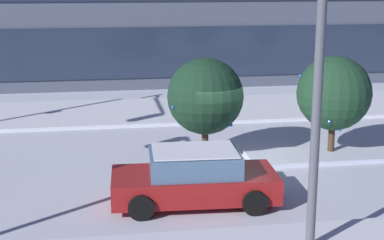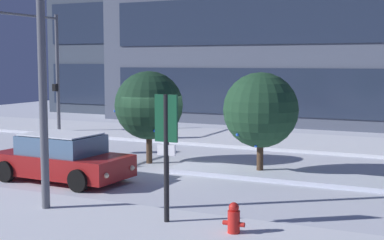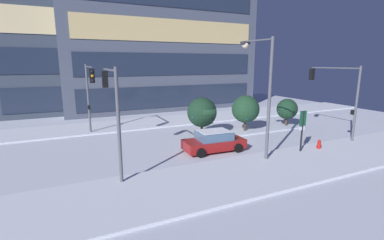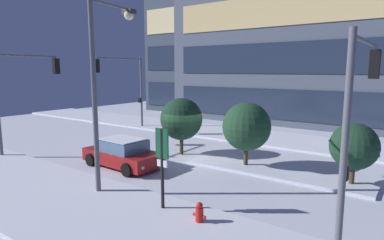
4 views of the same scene
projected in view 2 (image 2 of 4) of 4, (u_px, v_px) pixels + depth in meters
ground at (160, 168)px, 19.54m from camera, size 52.00×52.00×0.00m
curb_strip_far at (238, 138)px, 26.53m from camera, size 52.00×5.20×0.14m
median_strip at (305, 178)px, 17.52m from camera, size 9.00×1.80×0.14m
car_near at (62, 158)px, 17.33m from camera, size 4.52×2.29×1.49m
traffic_light_corner_far_left at (31, 51)px, 26.66m from camera, size 0.32×5.04×6.11m
street_lamp_arched at (56, 9)px, 13.77m from camera, size 0.71×2.61×7.75m
fire_hydrant at (234, 222)px, 11.62m from camera, size 0.48×0.26×0.80m
parking_info_sign at (166, 143)px, 12.28m from camera, size 0.55×0.12×3.01m
decorated_tree_median at (149, 105)px, 20.18m from camera, size 2.50×2.50×3.39m
decorated_tree_right_of_median at (261, 110)px, 18.18m from camera, size 2.48×2.48×3.38m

